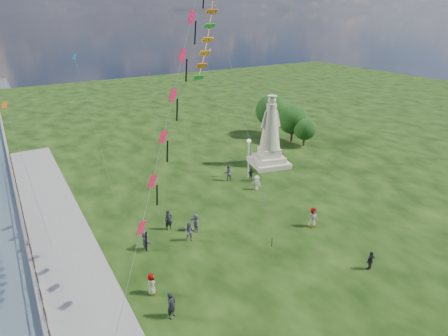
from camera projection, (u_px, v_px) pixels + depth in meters
ground at (442, 147)px, 53.36m from camera, size 106.50×160.00×0.60m
waterfront at (53, 272)px, 27.63m from camera, size 200.00×200.00×1.51m
statue at (270, 140)px, 45.29m from camera, size 5.12×5.12×8.67m
lamppost at (249, 150)px, 41.76m from camera, size 0.43×0.43×4.66m
tree_row at (283, 116)px, 54.60m from camera, size 5.06×10.38×6.22m
person_0 at (171, 305)px, 23.09m from camera, size 0.83×0.75×1.91m
person_1 at (190, 232)px, 30.82m from camera, size 1.03×0.92×1.80m
person_3 at (371, 260)px, 27.51m from camera, size 0.94×0.54×1.55m
person_4 at (313, 217)px, 32.93m from camera, size 0.92×0.57×1.86m
person_5 at (145, 241)px, 29.74m from camera, size 0.72×1.59×1.70m
person_6 at (169, 220)px, 32.47m from camera, size 0.70×0.48×1.89m
person_7 at (228, 173)px, 41.95m from camera, size 1.06×0.84×1.90m
person_8 at (257, 183)px, 39.83m from camera, size 0.88×1.17×1.62m
person_9 at (251, 174)px, 42.06m from camera, size 0.91×0.54×1.47m
person_10 at (151, 284)px, 25.09m from camera, size 0.55×0.83×1.63m
person_11 at (196, 223)px, 32.27m from camera, size 0.68×1.57×1.69m
red_kite_train at (173, 102)px, 23.33m from camera, size 11.10×9.35×20.06m
small_kites at (183, 44)px, 40.94m from camera, size 33.25×16.50×29.62m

